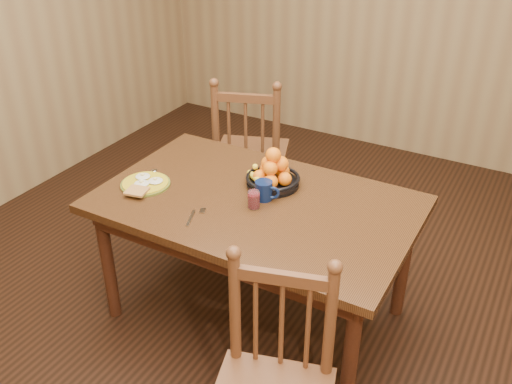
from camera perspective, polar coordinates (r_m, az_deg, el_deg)
The scene contains 9 objects.
room at distance 2.64m, azimuth 0.00°, elevation 10.36°, with size 4.52×5.02×2.72m.
dining_table at distance 2.95m, azimuth 0.00°, elevation -2.27°, with size 1.60×1.00×0.75m.
chair_far at distance 3.91m, azimuth -0.59°, elevation 3.93°, with size 0.61×0.60×1.06m.
breakfast_plate at distance 3.08m, azimuth -11.04°, elevation 0.84°, with size 0.26×0.30×0.04m.
fork at distance 2.79m, azimuth -6.14°, elevation -2.34°, with size 0.06×0.18×0.00m.
spoon at distance 3.20m, azimuth -10.37°, elevation 1.92°, with size 0.04×0.16×0.01m.
coffee_mug at distance 2.89m, azimuth 0.86°, elevation 0.17°, with size 0.13×0.09×0.10m.
juice_glass at distance 2.82m, azimuth -0.23°, elevation -0.81°, with size 0.06×0.06×0.09m.
fruit_bowl at distance 3.01m, azimuth 1.68°, elevation 1.83°, with size 0.29×0.29×0.22m.
Camera 1 is at (1.22, -2.17, 2.25)m, focal length 40.00 mm.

